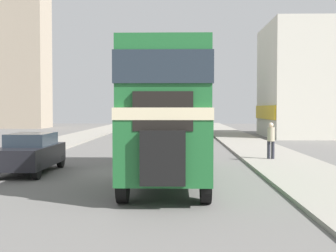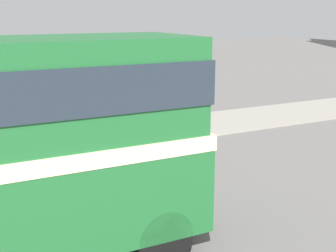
# 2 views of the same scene
# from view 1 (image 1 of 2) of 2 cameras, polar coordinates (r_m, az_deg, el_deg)

# --- Properties ---
(ground_plane) EXTENTS (120.00, 120.00, 0.00)m
(ground_plane) POSITION_cam_1_polar(r_m,az_deg,el_deg) (18.53, -4.73, -5.66)
(ground_plane) COLOR slate
(sidewalk_right) EXTENTS (3.50, 120.00, 0.12)m
(sidewalk_right) POSITION_cam_1_polar(r_m,az_deg,el_deg) (19.03, 16.02, -5.34)
(sidewalk_right) COLOR gray
(sidewalk_right) RESTS_ON ground_plane
(double_decker_bus) EXTENTS (2.50, 10.43, 4.37)m
(double_decker_bus) POSITION_cam_1_polar(r_m,az_deg,el_deg) (16.46, -0.00, 2.48)
(double_decker_bus) COLOR #1E602D
(double_decker_bus) RESTS_ON ground_plane
(bus_distant) EXTENTS (2.52, 9.68, 4.22)m
(bus_distant) POSITION_cam_1_polar(r_m,az_deg,el_deg) (44.34, 1.33, 2.16)
(bus_distant) COLOR #1E602D
(bus_distant) RESTS_ON ground_plane
(car_parked_near) EXTENTS (1.72, 4.26, 1.54)m
(car_parked_near) POSITION_cam_1_polar(r_m,az_deg,el_deg) (19.03, -16.41, -3.13)
(car_parked_near) COLOR black
(car_parked_near) RESTS_ON ground_plane
(pedestrian_walking) EXTENTS (0.35, 0.35, 1.73)m
(pedestrian_walking) POSITION_cam_1_polar(r_m,az_deg,el_deg) (22.75, 12.44, -1.47)
(pedestrian_walking) COLOR #282833
(pedestrian_walking) RESTS_ON sidewalk_right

